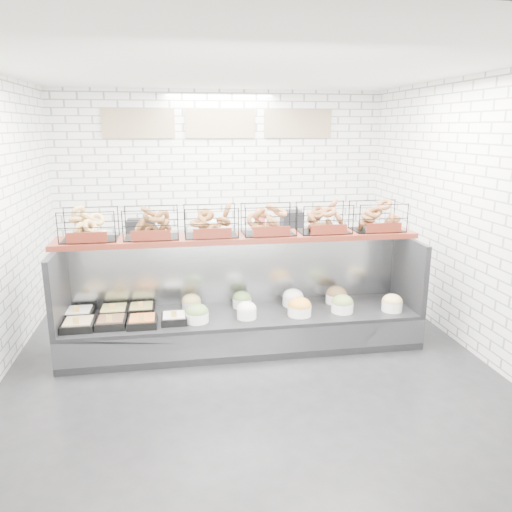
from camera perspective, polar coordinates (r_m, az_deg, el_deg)
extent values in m
plane|color=black|center=(5.61, -1.03, -11.40)|extent=(5.50, 5.50, 0.00)
cube|color=white|center=(7.83, -4.01, 7.51)|extent=(5.00, 0.02, 3.00)
cube|color=white|center=(6.01, 23.26, 4.25)|extent=(0.02, 5.50, 3.00)
cube|color=white|center=(5.07, -1.19, 20.74)|extent=(5.00, 5.50, 0.02)
cube|color=tan|center=(7.73, -13.31, 14.51)|extent=(1.05, 0.03, 0.42)
cube|color=tan|center=(7.75, -4.12, 14.85)|extent=(1.05, 0.03, 0.42)
cube|color=tan|center=(7.95, 4.83, 14.82)|extent=(1.05, 0.03, 0.42)
cube|color=black|center=(5.79, -1.47, -8.33)|extent=(4.00, 0.90, 0.40)
cube|color=#93969B|center=(5.39, -0.83, -9.91)|extent=(4.00, 0.03, 0.28)
cube|color=#93969B|center=(5.98, -2.04, -1.51)|extent=(4.00, 0.08, 0.80)
cube|color=black|center=(5.68, -21.63, -3.42)|extent=(0.06, 0.90, 0.80)
cube|color=black|center=(6.16, 16.97, -1.67)|extent=(0.06, 0.90, 0.80)
cube|color=black|center=(5.59, -19.61, -7.45)|extent=(0.32, 0.32, 0.08)
cube|color=tan|center=(5.57, -19.64, -7.12)|extent=(0.27, 0.27, 0.04)
cube|color=gold|center=(5.45, -19.89, -7.01)|extent=(0.06, 0.01, 0.08)
cube|color=black|center=(5.91, -19.58, -6.24)|extent=(0.31, 0.31, 0.08)
cube|color=white|center=(5.90, -19.61, -5.92)|extent=(0.26, 0.26, 0.04)
cube|color=gold|center=(5.78, -19.84, -5.77)|extent=(0.06, 0.01, 0.08)
cube|color=black|center=(5.54, -16.22, -7.35)|extent=(0.31, 0.31, 0.08)
cube|color=brown|center=(5.53, -16.25, -7.02)|extent=(0.26, 0.26, 0.04)
cube|color=gold|center=(5.41, -16.42, -6.89)|extent=(0.06, 0.01, 0.08)
cube|color=black|center=(5.86, -15.92, -6.13)|extent=(0.31, 0.31, 0.08)
cube|color=#DDD671|center=(5.85, -15.94, -5.81)|extent=(0.26, 0.26, 0.04)
cube|color=gold|center=(5.73, -16.10, -5.66)|extent=(0.06, 0.01, 0.08)
cube|color=black|center=(5.48, -12.85, -7.37)|extent=(0.31, 0.31, 0.08)
cube|color=#C7642A|center=(5.47, -12.87, -7.03)|extent=(0.26, 0.26, 0.04)
cube|color=gold|center=(5.35, -12.96, -6.90)|extent=(0.06, 0.01, 0.08)
cube|color=black|center=(5.84, -12.94, -5.99)|extent=(0.29, 0.29, 0.08)
cube|color=#D4C76C|center=(5.83, -12.96, -5.67)|extent=(0.25, 0.25, 0.04)
cube|color=gold|center=(5.72, -13.05, -5.50)|extent=(0.06, 0.01, 0.08)
cube|color=black|center=(5.50, -9.33, -7.12)|extent=(0.27, 0.27, 0.08)
cube|color=silver|center=(5.49, -9.35, -6.78)|extent=(0.23, 0.23, 0.04)
cube|color=gold|center=(5.38, -9.37, -6.60)|extent=(0.06, 0.01, 0.08)
cylinder|color=white|center=(5.48, -6.75, -6.92)|extent=(0.25, 0.25, 0.11)
ellipsoid|color=#618343|center=(5.46, -6.76, -6.34)|extent=(0.25, 0.25, 0.17)
cylinder|color=white|center=(5.83, -7.39, -5.62)|extent=(0.22, 0.22, 0.11)
ellipsoid|color=tan|center=(5.81, -7.41, -5.07)|extent=(0.22, 0.22, 0.15)
cylinder|color=white|center=(5.55, -1.08, -6.57)|extent=(0.22, 0.22, 0.11)
ellipsoid|color=white|center=(5.52, -1.08, -5.99)|extent=(0.21, 0.21, 0.15)
cylinder|color=white|center=(5.87, -1.60, -5.34)|extent=(0.22, 0.22, 0.11)
ellipsoid|color=#6D944B|center=(5.85, -1.61, -4.79)|extent=(0.22, 0.22, 0.15)
cylinder|color=white|center=(5.65, 4.99, -6.22)|extent=(0.27, 0.27, 0.11)
ellipsoid|color=orange|center=(5.63, 5.00, -5.65)|extent=(0.26, 0.26, 0.18)
cylinder|color=white|center=(5.95, 4.24, -5.12)|extent=(0.25, 0.25, 0.11)
ellipsoid|color=white|center=(5.93, 4.25, -4.58)|extent=(0.24, 0.24, 0.17)
cylinder|color=white|center=(5.81, 9.82, -5.79)|extent=(0.25, 0.25, 0.11)
ellipsoid|color=olive|center=(5.79, 9.85, -5.23)|extent=(0.25, 0.25, 0.17)
cylinder|color=white|center=(6.09, 9.15, -4.79)|extent=(0.26, 0.26, 0.11)
ellipsoid|color=brown|center=(6.07, 9.17, -4.26)|extent=(0.25, 0.25, 0.17)
cylinder|color=white|center=(5.97, 15.27, -5.54)|extent=(0.24, 0.24, 0.11)
ellipsoid|color=tan|center=(5.95, 15.30, -4.99)|extent=(0.23, 0.23, 0.16)
cube|color=#4D1810|center=(5.69, -1.84, 2.13)|extent=(4.10, 0.50, 0.06)
cube|color=black|center=(5.68, -18.55, 3.42)|extent=(0.60, 0.38, 0.34)
cube|color=#541A0F|center=(5.51, -18.78, 2.00)|extent=(0.42, 0.02, 0.11)
cube|color=black|center=(5.61, -11.91, 3.73)|extent=(0.60, 0.38, 0.34)
cube|color=#541A0F|center=(5.43, -11.93, 2.31)|extent=(0.42, 0.02, 0.11)
cube|color=black|center=(5.62, -5.19, 4.00)|extent=(0.60, 0.38, 0.34)
cube|color=#541A0F|center=(5.44, -5.00, 2.58)|extent=(0.42, 0.02, 0.11)
cube|color=black|center=(5.70, 1.43, 4.21)|extent=(0.60, 0.38, 0.34)
cube|color=#541A0F|center=(5.53, 1.81, 2.82)|extent=(0.42, 0.02, 0.11)
cube|color=black|center=(5.86, 7.78, 4.36)|extent=(0.60, 0.38, 0.34)
cube|color=#541A0F|center=(5.69, 8.33, 3.01)|extent=(0.42, 0.02, 0.11)
cube|color=black|center=(6.08, 13.73, 4.45)|extent=(0.60, 0.38, 0.34)
cube|color=#541A0F|center=(5.92, 14.42, 3.15)|extent=(0.42, 0.02, 0.11)
cube|color=#93969B|center=(7.72, -3.65, -0.53)|extent=(4.00, 0.60, 0.90)
cube|color=black|center=(7.54, -12.96, 3.20)|extent=(0.40, 0.30, 0.24)
cube|color=silver|center=(7.59, -5.92, 3.35)|extent=(0.35, 0.28, 0.18)
cylinder|color=#D53540|center=(7.67, 0.73, 3.69)|extent=(0.09, 0.09, 0.22)
cube|color=black|center=(7.72, 4.08, 4.03)|extent=(0.30, 0.30, 0.30)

